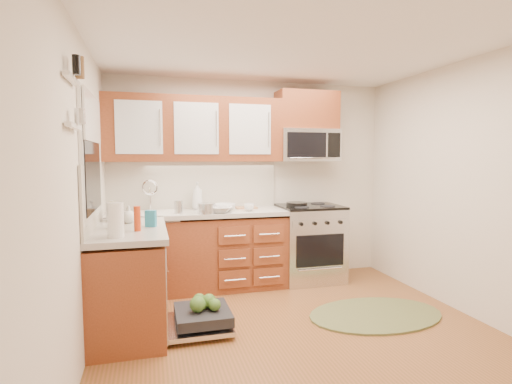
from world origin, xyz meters
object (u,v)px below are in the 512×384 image
object	(u,v)px
skillet	(297,204)
stock_pot	(206,208)
dishwasher	(198,320)
bowl_a	(220,210)
upper_cabinets	(195,129)
rug	(376,315)
bowl_b	(225,207)
microwave	(307,145)
cutting_board	(246,208)
paper_towel_roll	(116,220)
range	(310,243)
cup	(249,207)
sink	(151,224)

from	to	relation	value
skillet	stock_pot	bearing A→B (deg)	-171.43
dishwasher	bowl_a	size ratio (longest dim) A/B	2.52
upper_cabinets	dishwasher	world-z (taller)	upper_cabinets
rug	bowl_a	xyz separation A→B (m)	(-1.36, 1.07, 0.95)
skillet	bowl_b	xyz separation A→B (m)	(-0.89, 0.04, -0.01)
dishwasher	bowl_b	xyz separation A→B (m)	(0.46, 1.13, 0.86)
skillet	bowl_b	distance (m)	0.89
microwave	stock_pot	xyz separation A→B (m)	(-1.33, -0.33, -0.72)
dishwasher	rug	distance (m)	1.73
dishwasher	cutting_board	size ratio (longest dim) A/B	2.76
paper_towel_roll	bowl_b	size ratio (longest dim) A/B	1.08
range	paper_towel_roll	size ratio (longest dim) A/B	3.49
microwave	cup	distance (m)	1.13
skillet	stock_pot	world-z (taller)	stock_pot
cutting_board	paper_towel_roll	size ratio (longest dim) A/B	0.93
skillet	bowl_a	distance (m)	0.99
rug	paper_towel_roll	xyz separation A→B (m)	(-2.38, -0.09, 1.05)
cutting_board	bowl_b	distance (m)	0.32
upper_cabinets	rug	bearing A→B (deg)	-41.12
range	rug	bearing A→B (deg)	-81.56
microwave	cutting_board	distance (m)	1.10
sink	cutting_board	xyz separation A→B (m)	(1.14, 0.13, 0.13)
bowl_a	sink	bearing A→B (deg)	168.22
cutting_board	sink	bearing A→B (deg)	-173.56
sink	stock_pot	size ratio (longest dim) A/B	3.18
stock_pot	bowl_b	world-z (taller)	stock_pot
upper_cabinets	cup	distance (m)	1.11
cutting_board	bowl_b	world-z (taller)	bowl_b
cutting_board	bowl_b	xyz separation A→B (m)	(-0.29, -0.12, 0.03)
skillet	cup	xyz separation A→B (m)	(-0.63, -0.10, -0.00)
bowl_b	microwave	bearing A→B (deg)	6.44
microwave	paper_towel_roll	xyz separation A→B (m)	(-2.20, -1.45, -0.64)
rug	skillet	size ratio (longest dim) A/B	5.25
rug	paper_towel_roll	world-z (taller)	paper_towel_roll
upper_cabinets	sink	xyz separation A→B (m)	(-0.52, -0.16, -1.07)
dishwasher	skillet	bearing A→B (deg)	39.02
rug	bowl_a	world-z (taller)	bowl_a
paper_towel_roll	bowl_a	bearing A→B (deg)	48.60
bowl_a	bowl_b	xyz separation A→B (m)	(0.09, 0.17, 0.01)
microwave	rug	world-z (taller)	microwave
stock_pot	cup	distance (m)	0.51
rug	bowl_a	distance (m)	1.97
cutting_board	paper_towel_roll	bearing A→B (deg)	-134.12
rug	paper_towel_roll	size ratio (longest dim) A/B	4.97
microwave	bowl_b	distance (m)	1.31
sink	dishwasher	world-z (taller)	sink
upper_cabinets	microwave	size ratio (longest dim) A/B	2.70
microwave	cup	xyz separation A→B (m)	(-0.82, -0.26, -0.73)
cutting_board	bowl_b	size ratio (longest dim) A/B	1.01
bowl_b	cup	bearing A→B (deg)	-27.09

